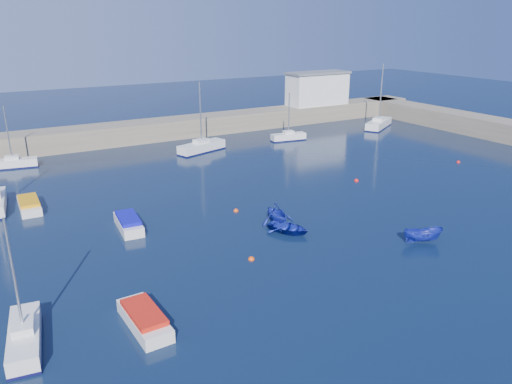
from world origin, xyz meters
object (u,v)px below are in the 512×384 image
dinghy_center (288,228)px  sailboat_1 (25,337)px  sailboat_7 (288,137)px  motorboat_0 (144,319)px  sailboat_6 (202,147)px  dinghy_right (423,235)px  motorboat_1 (128,223)px  sailboat_8 (379,124)px  motorboat_2 (29,205)px  dinghy_left (277,213)px  harbor_office (317,89)px  sailboat_5 (13,163)px

dinghy_center → sailboat_1: bearing=165.8°
sailboat_7 → motorboat_0: 45.65m
sailboat_6 → motorboat_0: size_ratio=1.90×
motorboat_0 → sailboat_6: bearing=58.7°
sailboat_1 → dinghy_right: size_ratio=2.36×
motorboat_1 → dinghy_right: size_ratio=1.53×
sailboat_8 → motorboat_2: (-51.38, -11.22, -0.19)m
motorboat_0 → dinghy_left: size_ratio=1.47×
dinghy_right → harbor_office: bearing=-1.4°
sailboat_6 → sailboat_8: sailboat_8 is taller
dinghy_center → sailboat_5: bearing=89.2°
sailboat_7 → sailboat_8: sailboat_8 is taller
motorboat_0 → dinghy_center: bearing=23.5°
harbor_office → sailboat_1: 64.84m
sailboat_7 → dinghy_left: 29.91m
dinghy_left → motorboat_0: bearing=-144.2°
harbor_office → motorboat_2: harbor_office is taller
motorboat_0 → motorboat_1: 13.97m
dinghy_center → dinghy_right: dinghy_right is taller
sailboat_5 → sailboat_1: bearing=-174.9°
sailboat_5 → sailboat_6: bearing=-90.8°
motorboat_2 → dinghy_right: bearing=-40.9°
dinghy_center → dinghy_right: size_ratio=1.15×
motorboat_1 → motorboat_2: 10.68m
motorboat_1 → dinghy_right: (18.22, -13.47, 0.06)m
motorboat_1 → dinghy_right: bearing=-31.8°
motorboat_1 → dinghy_center: (10.61, -6.88, -0.16)m
sailboat_5 → dinghy_center: size_ratio=2.05×
sailboat_5 → sailboat_8: bearing=-84.8°
harbor_office → sailboat_8: (4.72, -9.74, -4.46)m
harbor_office → sailboat_7: size_ratio=1.53×
sailboat_8 → motorboat_2: 52.59m
sailboat_6 → dinghy_left: bearing=151.8°
sailboat_7 → motorboat_0: bearing=144.8°
sailboat_5 → dinghy_center: (16.79, -30.60, -0.20)m
harbor_office → sailboat_6: (-25.17, -9.79, -4.45)m
sailboat_8 → motorboat_0: sailboat_8 is taller
motorboat_0 → motorboat_2: bearing=95.4°
motorboat_2 → dinghy_left: size_ratio=1.50×
sailboat_6 → harbor_office: bearing=-86.9°
sailboat_7 → dinghy_center: bearing=154.5°
sailboat_5 → dinghy_left: size_ratio=2.23×
harbor_office → sailboat_8: 11.71m
sailboat_8 → dinghy_left: sailboat_8 is taller
sailboat_8 → motorboat_1: bearing=82.6°
harbor_office → motorboat_0: 61.53m
motorboat_2 → dinghy_left: 21.78m
sailboat_1 → motorboat_0: sailboat_1 is taller
harbor_office → motorboat_2: (-46.66, -20.96, -4.65)m
sailboat_1 → sailboat_5: 36.06m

